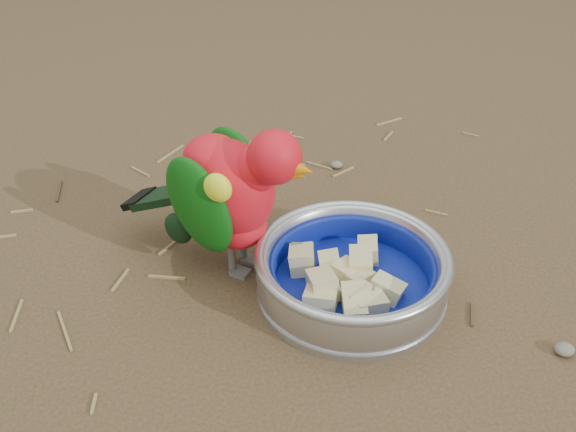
{
  "coord_description": "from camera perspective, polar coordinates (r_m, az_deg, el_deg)",
  "views": [
    {
      "loc": [
        -0.18,
        -0.57,
        0.51
      ],
      "look_at": [
        -0.06,
        0.05,
        0.08
      ],
      "focal_mm": 40.0,
      "sensor_mm": 36.0,
      "label": 1
    }
  ],
  "objects": [
    {
      "name": "ground",
      "position": [
        0.78,
        4.74,
        -6.5
      ],
      "size": [
        60.0,
        60.0,
        0.0
      ],
      "primitive_type": "plane",
      "color": "#4C3924"
    },
    {
      "name": "food_bowl",
      "position": [
        0.77,
        5.61,
        -6.42
      ],
      "size": [
        0.22,
        0.22,
        0.02
      ],
      "primitive_type": "cylinder",
      "color": "#B2B2BA",
      "rests_on": "ground"
    },
    {
      "name": "bowl_wall",
      "position": [
        0.75,
        5.73,
        -4.67
      ],
      "size": [
        0.22,
        0.22,
        0.04
      ],
      "primitive_type": null,
      "color": "#B2B2BA",
      "rests_on": "food_bowl"
    },
    {
      "name": "fruit_wedges",
      "position": [
        0.75,
        5.7,
        -5.09
      ],
      "size": [
        0.13,
        0.13,
        0.03
      ],
      "primitive_type": null,
      "color": "#D2C689",
      "rests_on": "food_bowl"
    },
    {
      "name": "lory_parrot",
      "position": [
        0.76,
        -5.05,
        1.36
      ],
      "size": [
        0.26,
        0.24,
        0.19
      ],
      "primitive_type": null,
      "rotation": [
        0.0,
        0.0,
        -2.25
      ],
      "color": "red",
      "rests_on": "ground"
    },
    {
      "name": "ground_debris",
      "position": [
        0.82,
        5.11,
        -3.85
      ],
      "size": [
        0.9,
        0.8,
        0.01
      ],
      "primitive_type": null,
      "color": "olive",
      "rests_on": "ground"
    }
  ]
}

